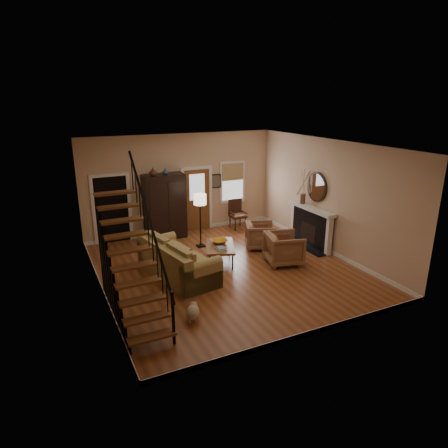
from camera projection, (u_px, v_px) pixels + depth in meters
name	position (u px, v px, depth m)	size (l,w,h in m)	color
room	(188.00, 202.00, 11.59)	(7.00, 7.33, 3.30)	brown
staircase	(131.00, 245.00, 7.96)	(0.94, 2.80, 3.20)	brown
fireplace	(312.00, 223.00, 12.19)	(0.33, 1.95, 2.30)	black
armoire	(165.00, 207.00, 12.80)	(1.30, 0.60, 2.10)	black
vase_a	(153.00, 172.00, 12.21)	(0.24, 0.24, 0.25)	#4C2619
vase_b	(165.00, 171.00, 12.38)	(0.20, 0.20, 0.21)	#334C60
sofa	(178.00, 260.00, 10.17)	(1.06, 2.46, 0.92)	#A18949
coffee_table	(220.00, 253.00, 11.14)	(0.75, 1.29, 0.50)	brown
bowl	(219.00, 241.00, 11.19)	(0.44, 0.44, 0.11)	#C88917
books	(221.00, 248.00, 10.74)	(0.24, 0.32, 0.06)	beige
armchair_left	(284.00, 248.00, 10.98)	(0.93, 0.96, 0.87)	brown
armchair_right	(260.00, 235.00, 12.12)	(0.84, 0.87, 0.79)	brown
floor_lamp	(200.00, 221.00, 12.09)	(0.38, 0.38, 1.66)	black
side_chair	(238.00, 215.00, 13.84)	(0.54, 0.54, 1.02)	#3A1E12
dog	(193.00, 313.00, 8.22)	(0.27, 0.46, 0.34)	tan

